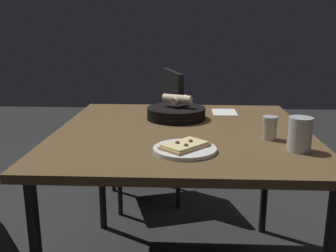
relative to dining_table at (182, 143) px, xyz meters
name	(u,v)px	position (x,y,z in m)	size (l,w,h in m)	color
dining_table	(182,143)	(0.00, 0.00, 0.00)	(1.08, 1.06, 0.74)	brown
pizza_plate	(185,148)	(-0.29, -0.01, 0.07)	(0.22, 0.22, 0.04)	white
bread_basket	(176,112)	(0.20, 0.03, 0.09)	(0.27, 0.27, 0.12)	black
beer_glass	(300,136)	(-0.27, -0.41, 0.11)	(0.08, 0.08, 0.12)	silver
pepper_shaker	(270,129)	(-0.13, -0.34, 0.10)	(0.06, 0.06, 0.09)	#BFB299
napkin	(224,112)	(0.34, -0.21, 0.06)	(0.16, 0.12, 0.00)	white
chair_spare	(155,128)	(0.91, 0.19, -0.17)	(0.55, 0.55, 0.89)	black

